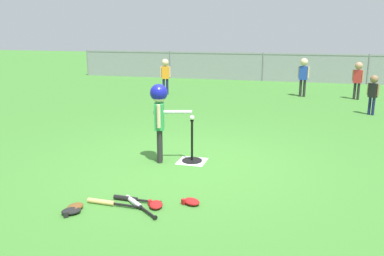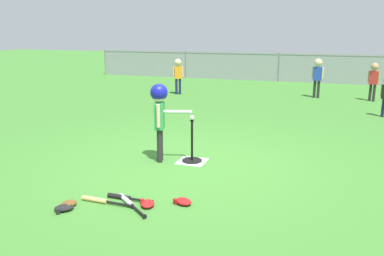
{
  "view_description": "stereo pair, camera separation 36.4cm",
  "coord_description": "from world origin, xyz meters",
  "px_view_note": "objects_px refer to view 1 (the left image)",
  "views": [
    {
      "loc": [
        1.67,
        -5.79,
        2.05
      ],
      "look_at": [
        0.02,
        0.15,
        0.55
      ],
      "focal_mm": 37.83,
      "sensor_mm": 36.0,
      "label": 1
    },
    {
      "loc": [
        2.02,
        -5.68,
        2.05
      ],
      "look_at": [
        0.02,
        0.15,
        0.55
      ],
      "focal_mm": 37.83,
      "sensor_mm": 36.0,
      "label": 2
    }
  ],
  "objects_px": {
    "baseball_on_tee": "(192,118)",
    "glove_outfield_drop": "(191,202)",
    "fielder_deep_center": "(358,76)",
    "spare_bat_silver": "(137,204)",
    "glove_tossed_aside": "(71,211)",
    "glove_by_plate": "(75,207)",
    "batter_child": "(160,107)",
    "spare_bat_wood": "(107,203)",
    "spare_bat_black": "(130,199)",
    "batting_tee": "(192,155)",
    "fielder_near_right": "(303,72)",
    "fielder_deep_right": "(165,72)",
    "fielder_deep_left": "(373,89)",
    "glove_near_bats": "(156,205)"
  },
  "relations": [
    {
      "from": "fielder_deep_center",
      "to": "batter_child",
      "type": "bearing_deg",
      "value": -117.1
    },
    {
      "from": "glove_near_bats",
      "to": "fielder_near_right",
      "type": "bearing_deg",
      "value": 80.07
    },
    {
      "from": "glove_tossed_aside",
      "to": "glove_outfield_drop",
      "type": "distance_m",
      "value": 1.4
    },
    {
      "from": "fielder_deep_right",
      "to": "glove_by_plate",
      "type": "xyz_separation_m",
      "value": [
        1.85,
        -8.51,
        -0.7
      ]
    },
    {
      "from": "baseball_on_tee",
      "to": "fielder_deep_center",
      "type": "xyz_separation_m",
      "value": [
        3.19,
        7.03,
        0.01
      ]
    },
    {
      "from": "baseball_on_tee",
      "to": "glove_outfield_drop",
      "type": "relative_size",
      "value": 0.27
    },
    {
      "from": "fielder_deep_center",
      "to": "glove_near_bats",
      "type": "height_order",
      "value": "fielder_deep_center"
    },
    {
      "from": "spare_bat_silver",
      "to": "fielder_deep_right",
      "type": "bearing_deg",
      "value": 106.89
    },
    {
      "from": "glove_near_bats",
      "to": "glove_tossed_aside",
      "type": "bearing_deg",
      "value": -153.83
    },
    {
      "from": "glove_near_bats",
      "to": "glove_outfield_drop",
      "type": "bearing_deg",
      "value": 27.2
    },
    {
      "from": "fielder_near_right",
      "to": "spare_bat_silver",
      "type": "height_order",
      "value": "fielder_near_right"
    },
    {
      "from": "spare_bat_black",
      "to": "fielder_near_right",
      "type": "bearing_deg",
      "value": 77.72
    },
    {
      "from": "batting_tee",
      "to": "fielder_near_right",
      "type": "height_order",
      "value": "fielder_near_right"
    },
    {
      "from": "fielder_deep_right",
      "to": "glove_near_bats",
      "type": "height_order",
      "value": "fielder_deep_right"
    },
    {
      "from": "spare_bat_silver",
      "to": "glove_tossed_aside",
      "type": "distance_m",
      "value": 0.75
    },
    {
      "from": "batting_tee",
      "to": "glove_tossed_aside",
      "type": "xyz_separation_m",
      "value": [
        -0.82,
        -2.21,
        -0.07
      ]
    },
    {
      "from": "fielder_deep_center",
      "to": "glove_tossed_aside",
      "type": "distance_m",
      "value": 10.09
    },
    {
      "from": "spare_bat_silver",
      "to": "glove_outfield_drop",
      "type": "bearing_deg",
      "value": 20.19
    },
    {
      "from": "glove_outfield_drop",
      "to": "spare_bat_black",
      "type": "bearing_deg",
      "value": -171.33
    },
    {
      "from": "glove_tossed_aside",
      "to": "fielder_deep_right",
      "type": "bearing_deg",
      "value": 102.17
    },
    {
      "from": "batter_child",
      "to": "spare_bat_wood",
      "type": "height_order",
      "value": "batter_child"
    },
    {
      "from": "fielder_near_right",
      "to": "spare_bat_black",
      "type": "bearing_deg",
      "value": -102.28
    },
    {
      "from": "batter_child",
      "to": "spare_bat_wood",
      "type": "xyz_separation_m",
      "value": [
        -0.06,
        -1.73,
        -0.86
      ]
    },
    {
      "from": "batter_child",
      "to": "fielder_near_right",
      "type": "distance_m",
      "value": 7.58
    },
    {
      "from": "batting_tee",
      "to": "batter_child",
      "type": "xyz_separation_m",
      "value": [
        -0.48,
        -0.14,
        0.78
      ]
    },
    {
      "from": "spare_bat_black",
      "to": "fielder_deep_right",
      "type": "bearing_deg",
      "value": 106.27
    },
    {
      "from": "fielder_near_right",
      "to": "glove_by_plate",
      "type": "xyz_separation_m",
      "value": [
        -2.45,
        -9.24,
        -0.74
      ]
    },
    {
      "from": "glove_tossed_aside",
      "to": "baseball_on_tee",
      "type": "bearing_deg",
      "value": 69.57
    },
    {
      "from": "batting_tee",
      "to": "spare_bat_black",
      "type": "relative_size",
      "value": 1.09
    },
    {
      "from": "baseball_on_tee",
      "to": "glove_outfield_drop",
      "type": "xyz_separation_m",
      "value": [
        0.43,
        -1.58,
        -0.68
      ]
    },
    {
      "from": "batter_child",
      "to": "glove_near_bats",
      "type": "height_order",
      "value": "batter_child"
    },
    {
      "from": "fielder_deep_center",
      "to": "glove_outfield_drop",
      "type": "relative_size",
      "value": 4.14
    },
    {
      "from": "glove_outfield_drop",
      "to": "glove_by_plate",
      "type": "bearing_deg",
      "value": -157.98
    },
    {
      "from": "baseball_on_tee",
      "to": "glove_by_plate",
      "type": "height_order",
      "value": "baseball_on_tee"
    },
    {
      "from": "fielder_deep_left",
      "to": "spare_bat_wood",
      "type": "bearing_deg",
      "value": -120.29
    },
    {
      "from": "baseball_on_tee",
      "to": "batter_child",
      "type": "bearing_deg",
      "value": -163.55
    },
    {
      "from": "baseball_on_tee",
      "to": "batting_tee",
      "type": "bearing_deg",
      "value": 90.0
    },
    {
      "from": "fielder_near_right",
      "to": "glove_outfield_drop",
      "type": "xyz_separation_m",
      "value": [
        -1.18,
        -8.73,
        -0.74
      ]
    },
    {
      "from": "baseball_on_tee",
      "to": "spare_bat_silver",
      "type": "bearing_deg",
      "value": -95.82
    },
    {
      "from": "batting_tee",
      "to": "glove_near_bats",
      "type": "xyz_separation_m",
      "value": [
        0.05,
        -1.78,
        -0.07
      ]
    },
    {
      "from": "spare_bat_silver",
      "to": "glove_tossed_aside",
      "type": "relative_size",
      "value": 2.12
    },
    {
      "from": "fielder_deep_center",
      "to": "spare_bat_wood",
      "type": "height_order",
      "value": "fielder_deep_center"
    },
    {
      "from": "glove_by_plate",
      "to": "glove_tossed_aside",
      "type": "distance_m",
      "value": 0.11
    },
    {
      "from": "fielder_deep_center",
      "to": "glove_tossed_aside",
      "type": "relative_size",
      "value": 4.13
    },
    {
      "from": "batting_tee",
      "to": "fielder_near_right",
      "type": "relative_size",
      "value": 0.57
    },
    {
      "from": "batter_child",
      "to": "fielder_deep_center",
      "type": "height_order",
      "value": "batter_child"
    },
    {
      "from": "baseball_on_tee",
      "to": "spare_bat_wood",
      "type": "xyz_separation_m",
      "value": [
        -0.55,
        -1.87,
        -0.69
      ]
    },
    {
      "from": "glove_by_plate",
      "to": "glove_near_bats",
      "type": "height_order",
      "value": "same"
    },
    {
      "from": "spare_bat_wood",
      "to": "glove_near_bats",
      "type": "bearing_deg",
      "value": 8.88
    },
    {
      "from": "fielder_near_right",
      "to": "glove_outfield_drop",
      "type": "height_order",
      "value": "fielder_near_right"
    }
  ]
}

